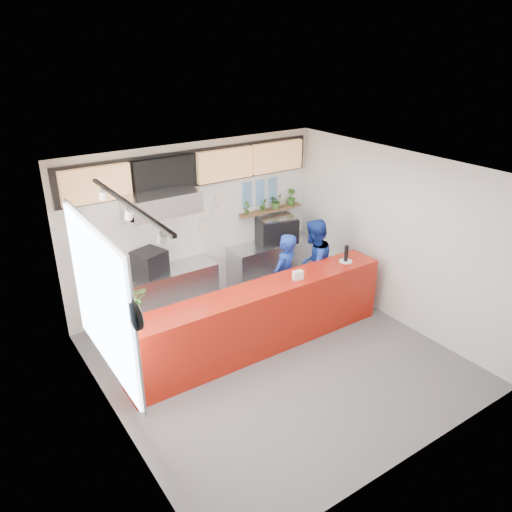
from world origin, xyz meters
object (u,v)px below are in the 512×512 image
panini_oven (150,263)px  espresso_machine (276,230)px  service_counter (261,318)px  pepper_mill (346,253)px  staff_right (313,266)px  staff_center (284,277)px

panini_oven → espresso_machine: size_ratio=0.63×
service_counter → pepper_mill: size_ratio=15.99×
service_counter → staff_right: (1.51, 0.56, 0.32)m
panini_oven → staff_right: 2.88m
service_counter → panini_oven: bearing=120.9°
staff_right → panini_oven: bearing=-40.9°
staff_center → staff_right: staff_right is taller
service_counter → espresso_machine: (1.60, 1.80, 0.59)m
staff_right → pepper_mill: bearing=97.3°
service_counter → staff_center: bearing=32.7°
espresso_machine → staff_right: (-0.09, -1.24, -0.28)m
espresso_machine → staff_center: 1.47m
staff_right → pepper_mill: staff_right is taller
espresso_machine → staff_right: 1.28m
staff_center → staff_right: (0.64, -0.00, 0.06)m
panini_oven → service_counter: bearing=-77.7°
espresso_machine → staff_right: bearing=-80.2°
service_counter → pepper_mill: pepper_mill is taller
panini_oven → staff_right: bearing=-44.3°
panini_oven → pepper_mill: pepper_mill is taller
panini_oven → staff_right: size_ratio=0.27×
service_counter → pepper_mill: 1.89m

